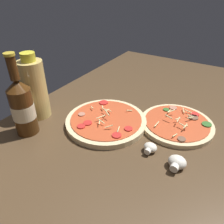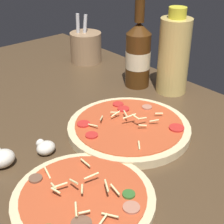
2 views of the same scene
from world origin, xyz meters
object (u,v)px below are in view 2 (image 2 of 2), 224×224
Objects in this scene: pizza_far at (129,128)px; oil_bottle at (174,55)px; beer_bottle at (138,54)px; pizza_near at (84,199)px; mushroom_right at (2,158)px; mushroom_left at (45,147)px; utensil_crock at (86,47)px.

oil_bottle is at bearing 108.59° from pizza_far.
pizza_near is at bearing -55.09° from beer_bottle.
oil_bottle is 53.31cm from mushroom_right.
pizza_near is 51.99cm from beer_bottle.
pizza_far is 19.88cm from mushroom_left.
mushroom_left is 55.62cm from utensil_crock.
pizza_far is 48.82cm from utensil_crock.
pizza_near is 1.05× the size of oil_bottle.
oil_bottle is (-8.29, 24.66, 9.89)cm from pizza_far.
pizza_far is 5.36× the size of mushroom_right.
mushroom_right is (0.67, -52.50, -9.23)cm from oil_bottle.
pizza_far is at bearing -25.47° from utensil_crock.
mushroom_right is at bearing -89.26° from oil_bottle.
pizza_near is 17.41cm from mushroom_left.
mushroom_right is (-7.62, -27.85, 0.66)cm from pizza_far.
beer_bottle is 1.13× the size of oil_bottle.
beer_bottle is (-17.62, 20.08, 8.77)cm from pizza_far.
pizza_near is 70.33cm from utensil_crock.
pizza_near is at bearing -61.93° from pizza_far.
oil_bottle reaches higher than pizza_near.
beer_bottle is at bearing 101.79° from mushroom_right.
pizza_near is 1.52× the size of utensil_crock.
beer_bottle is 6.27× the size of mushroom_left.
utensil_crock is at bearing 178.18° from beer_bottle.
pizza_far is at bearing -48.74° from beer_bottle.
pizza_near is at bearing 17.08° from mushroom_right.
beer_bottle is at bearing 131.26° from pizza_far.
pizza_far is 28.12cm from beer_bottle.
oil_bottle is at bearing 26.12° from beer_bottle.
mushroom_right is 0.32× the size of utensil_crock.
mushroom_left is at bearing -72.80° from beer_bottle.
beer_bottle is 10.45cm from oil_bottle.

